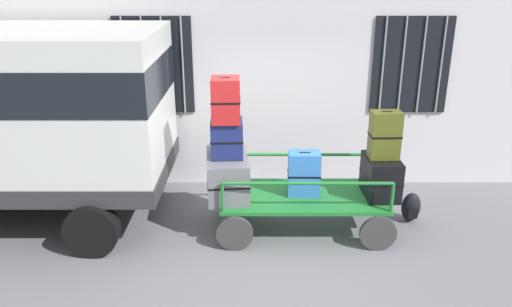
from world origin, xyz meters
TOP-DOWN VIEW (x-y plane):
  - ground_plane at (0.00, 0.00)m, footprint 40.00×40.00m
  - building_wall at (0.00, 2.21)m, footprint 12.00×0.37m
  - luggage_cart at (0.43, 0.49)m, footprint 2.33×1.19m
  - cart_railing at (0.43, 0.49)m, footprint 2.19×1.05m
  - suitcase_left_bottom at (-0.60, 0.50)m, footprint 0.64×0.97m
  - suitcase_left_middle at (-0.60, 0.52)m, footprint 0.45×0.46m
  - suitcase_left_top at (-0.60, 0.45)m, footprint 0.39×0.40m
  - suitcase_midleft_bottom at (0.43, 0.50)m, footprint 0.44×0.30m
  - suitcase_center_bottom at (1.47, 0.47)m, footprint 0.46×0.66m
  - suitcase_center_middle at (1.47, 0.46)m, footprint 0.40×0.27m
  - backpack at (2.01, 0.70)m, footprint 0.27×0.22m

SIDE VIEW (x-z plane):
  - ground_plane at x=0.00m, z-range 0.00..0.00m
  - backpack at x=2.01m, z-range 0.00..0.44m
  - luggage_cart at x=0.43m, z-range 0.16..0.68m
  - suitcase_center_bottom at x=1.47m, z-range 0.52..1.07m
  - suitcase_left_bottom at x=-0.60m, z-range 0.52..1.09m
  - suitcase_midleft_bottom at x=0.43m, z-range 0.52..1.14m
  - cart_railing at x=0.43m, z-range 0.66..1.07m
  - suitcase_left_middle at x=-0.60m, z-range 1.09..1.58m
  - suitcase_center_middle at x=1.47m, z-range 1.08..1.72m
  - suitcase_left_top at x=-0.60m, z-range 1.58..2.16m
  - building_wall at x=0.00m, z-range 0.00..5.00m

